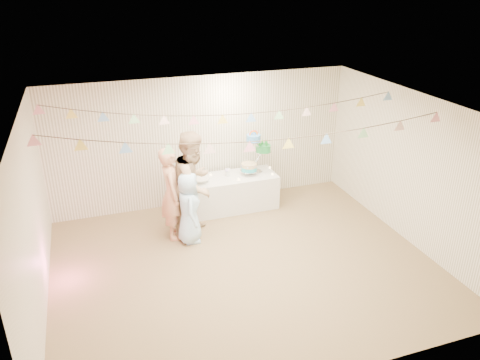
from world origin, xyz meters
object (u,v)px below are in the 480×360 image
object	(u,v)px
cake_stand	(256,150)
person_child	(189,208)
table	(230,192)
person_adult_a	(172,193)
person_adult_b	(194,184)

from	to	relation	value
cake_stand	person_child	size ratio (longest dim) A/B	0.64
table	cake_stand	bearing A→B (deg)	5.19
cake_stand	person_child	xyz separation A→B (m)	(-1.61, -1.02, -0.52)
table	person_adult_a	xyz separation A→B (m)	(-1.29, -0.71, 0.50)
person_adult_a	person_adult_b	size ratio (longest dim) A/B	0.88
person_adult_b	person_child	world-z (taller)	person_adult_b
person_adult_b	person_adult_a	bearing A→B (deg)	128.67
cake_stand	person_child	world-z (taller)	cake_stand
person_adult_a	person_child	xyz separation A→B (m)	(0.23, -0.26, -0.20)
table	person_child	bearing A→B (deg)	-137.55
person_adult_a	person_adult_b	world-z (taller)	person_adult_b
table	person_adult_b	xyz separation A→B (m)	(-0.90, -0.72, 0.62)
cake_stand	person_adult_a	bearing A→B (deg)	-157.59
cake_stand	person_adult_b	size ratio (longest dim) A/B	0.43
table	person_adult_b	world-z (taller)	person_adult_b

